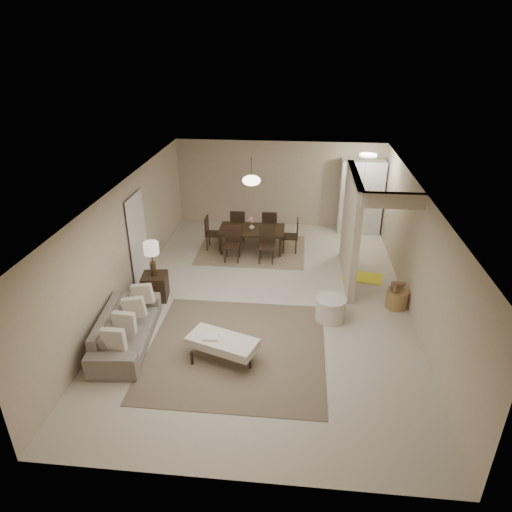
# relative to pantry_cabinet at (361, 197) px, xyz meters

# --- Properties ---
(floor) EXTENTS (9.00, 9.00, 0.00)m
(floor) POSITION_rel_pantry_cabinet_xyz_m (-2.35, -4.15, -1.05)
(floor) COLOR beige
(floor) RESTS_ON ground
(ceiling) EXTENTS (9.00, 9.00, 0.00)m
(ceiling) POSITION_rel_pantry_cabinet_xyz_m (-2.35, -4.15, 1.45)
(ceiling) COLOR white
(ceiling) RESTS_ON back_wall
(back_wall) EXTENTS (6.00, 0.00, 6.00)m
(back_wall) POSITION_rel_pantry_cabinet_xyz_m (-2.35, 0.35, 0.20)
(back_wall) COLOR #BBAB8E
(back_wall) RESTS_ON floor
(left_wall) EXTENTS (0.00, 9.00, 9.00)m
(left_wall) POSITION_rel_pantry_cabinet_xyz_m (-5.35, -4.15, 0.20)
(left_wall) COLOR #BBAB8E
(left_wall) RESTS_ON floor
(right_wall) EXTENTS (0.00, 9.00, 9.00)m
(right_wall) POSITION_rel_pantry_cabinet_xyz_m (0.65, -4.15, 0.20)
(right_wall) COLOR #BBAB8E
(right_wall) RESTS_ON floor
(partition) EXTENTS (0.15, 2.50, 2.50)m
(partition) POSITION_rel_pantry_cabinet_xyz_m (-0.55, -2.90, 0.20)
(partition) COLOR #BBAB8E
(partition) RESTS_ON floor
(doorway) EXTENTS (0.04, 0.90, 2.04)m
(doorway) POSITION_rel_pantry_cabinet_xyz_m (-5.32, -3.55, -0.03)
(doorway) COLOR black
(doorway) RESTS_ON floor
(pantry_cabinet) EXTENTS (1.20, 0.55, 2.10)m
(pantry_cabinet) POSITION_rel_pantry_cabinet_xyz_m (0.00, 0.00, 0.00)
(pantry_cabinet) COLOR silver
(pantry_cabinet) RESTS_ON floor
(flush_light) EXTENTS (0.44, 0.44, 0.05)m
(flush_light) POSITION_rel_pantry_cabinet_xyz_m (-0.05, -0.95, 1.41)
(flush_light) COLOR white
(flush_light) RESTS_ON ceiling
(living_rug) EXTENTS (3.20, 3.20, 0.01)m
(living_rug) POSITION_rel_pantry_cabinet_xyz_m (-2.75, -5.94, -1.04)
(living_rug) COLOR brown
(living_rug) RESTS_ON floor
(sofa) EXTENTS (2.28, 1.08, 0.65)m
(sofa) POSITION_rel_pantry_cabinet_xyz_m (-4.80, -5.94, -0.73)
(sofa) COLOR gray
(sofa) RESTS_ON floor
(ottoman_bench) EXTENTS (1.34, 0.93, 0.44)m
(ottoman_bench) POSITION_rel_pantry_cabinet_xyz_m (-2.95, -6.24, -0.70)
(ottoman_bench) COLOR beige
(ottoman_bench) RESTS_ON living_rug
(side_table) EXTENTS (0.58, 0.58, 0.57)m
(side_table) POSITION_rel_pantry_cabinet_xyz_m (-4.75, -4.31, -0.77)
(side_table) COLOR black
(side_table) RESTS_ON floor
(table_lamp) EXTENTS (0.32, 0.32, 0.76)m
(table_lamp) POSITION_rel_pantry_cabinet_xyz_m (-4.75, -4.31, 0.08)
(table_lamp) COLOR #4A3420
(table_lamp) RESTS_ON side_table
(round_pouf) EXTENTS (0.62, 0.62, 0.48)m
(round_pouf) POSITION_rel_pantry_cabinet_xyz_m (-1.01, -4.77, -0.81)
(round_pouf) COLOR beige
(round_pouf) RESTS_ON floor
(wicker_basket) EXTENTS (0.53, 0.53, 0.38)m
(wicker_basket) POSITION_rel_pantry_cabinet_xyz_m (0.40, -4.15, -0.86)
(wicker_basket) COLOR brown
(wicker_basket) RESTS_ON floor
(dining_rug) EXTENTS (2.80, 2.10, 0.01)m
(dining_rug) POSITION_rel_pantry_cabinet_xyz_m (-2.94, -1.64, -1.04)
(dining_rug) COLOR #887054
(dining_rug) RESTS_ON floor
(dining_table) EXTENTS (1.72, 0.97, 0.60)m
(dining_table) POSITION_rel_pantry_cabinet_xyz_m (-2.94, -1.64, -0.75)
(dining_table) COLOR black
(dining_table) RESTS_ON dining_rug
(dining_chairs) EXTENTS (2.43, 1.77, 0.90)m
(dining_chairs) POSITION_rel_pantry_cabinet_xyz_m (-2.94, -1.64, -0.60)
(dining_chairs) COLOR black
(dining_chairs) RESTS_ON dining_rug
(vase) EXTENTS (0.18, 0.18, 0.15)m
(vase) POSITION_rel_pantry_cabinet_xyz_m (-2.94, -1.64, -0.38)
(vase) COLOR silver
(vase) RESTS_ON dining_table
(yellow_mat) EXTENTS (1.02, 0.74, 0.01)m
(yellow_mat) POSITION_rel_pantry_cabinet_xyz_m (-0.17, -2.89, -1.04)
(yellow_mat) COLOR #FFF528
(yellow_mat) RESTS_ON floor
(pendant_light) EXTENTS (0.46, 0.46, 0.71)m
(pendant_light) POSITION_rel_pantry_cabinet_xyz_m (-2.94, -1.64, 0.87)
(pendant_light) COLOR #4A3420
(pendant_light) RESTS_ON ceiling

